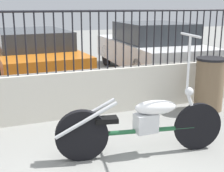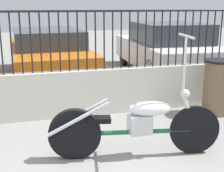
% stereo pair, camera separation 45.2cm
% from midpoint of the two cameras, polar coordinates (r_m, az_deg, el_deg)
% --- Properties ---
extents(low_wall, '(10.49, 0.18, 0.78)m').
position_cam_midpoint_polar(low_wall, '(5.23, -6.77, -1.58)').
color(low_wall, beige).
rests_on(low_wall, ground_plane).
extents(fence_railing, '(10.49, 0.04, 0.98)m').
position_cam_midpoint_polar(fence_railing, '(5.05, -7.11, 9.40)').
color(fence_railing, black).
rests_on(fence_railing, low_wall).
extents(motorcycle_green, '(2.13, 0.64, 1.52)m').
position_cam_midpoint_polar(motorcycle_green, '(3.88, 6.54, -7.14)').
color(motorcycle_green, black).
rests_on(motorcycle_green, ground_plane).
extents(trash_bin, '(0.52, 0.52, 0.94)m').
position_cam_midpoint_polar(trash_bin, '(5.75, 20.99, -0.13)').
color(trash_bin, brown).
rests_on(trash_bin, ground_plane).
extents(car_orange, '(1.94, 4.64, 1.27)m').
position_cam_midpoint_polar(car_orange, '(8.01, -10.25, 5.88)').
color(car_orange, black).
rests_on(car_orange, ground_plane).
extents(car_white, '(2.10, 4.34, 1.38)m').
position_cam_midpoint_polar(car_white, '(8.68, 11.50, 6.76)').
color(car_white, black).
rests_on(car_white, ground_plane).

